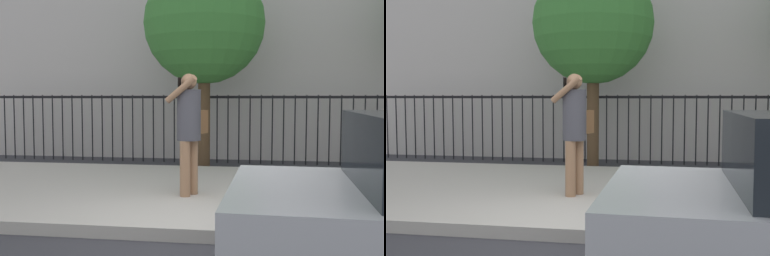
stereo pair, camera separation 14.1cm
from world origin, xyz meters
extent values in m
plane|color=#333338|center=(0.00, 0.00, 0.00)|extent=(60.00, 60.00, 0.00)
cube|color=#B2ADA3|center=(0.00, 2.20, 0.07)|extent=(28.00, 4.40, 0.15)
cube|color=black|center=(0.00, 5.90, 1.55)|extent=(12.00, 0.04, 0.06)
cylinder|color=black|center=(-6.00, 5.90, 0.80)|extent=(0.03, 0.03, 1.60)
cylinder|color=black|center=(-5.74, 5.90, 0.80)|extent=(0.03, 0.03, 1.60)
cylinder|color=black|center=(-5.49, 5.90, 0.80)|extent=(0.03, 0.03, 1.60)
cylinder|color=black|center=(-5.23, 5.90, 0.80)|extent=(0.03, 0.03, 1.60)
cylinder|color=black|center=(-4.98, 5.90, 0.80)|extent=(0.03, 0.03, 1.60)
cylinder|color=black|center=(-4.72, 5.90, 0.80)|extent=(0.03, 0.03, 1.60)
cylinder|color=black|center=(-4.47, 5.90, 0.80)|extent=(0.03, 0.03, 1.60)
cylinder|color=black|center=(-4.21, 5.90, 0.80)|extent=(0.03, 0.03, 1.60)
cylinder|color=black|center=(-3.96, 5.90, 0.80)|extent=(0.03, 0.03, 1.60)
cylinder|color=black|center=(-3.70, 5.90, 0.80)|extent=(0.03, 0.03, 1.60)
cylinder|color=black|center=(-3.45, 5.90, 0.80)|extent=(0.03, 0.03, 1.60)
cylinder|color=black|center=(-3.19, 5.90, 0.80)|extent=(0.03, 0.03, 1.60)
cylinder|color=black|center=(-2.94, 5.90, 0.80)|extent=(0.03, 0.03, 1.60)
cylinder|color=black|center=(-2.68, 5.90, 0.80)|extent=(0.03, 0.03, 1.60)
cylinder|color=black|center=(-2.43, 5.90, 0.80)|extent=(0.03, 0.03, 1.60)
cylinder|color=black|center=(-2.17, 5.90, 0.80)|extent=(0.03, 0.03, 1.60)
cylinder|color=black|center=(-1.91, 5.90, 0.80)|extent=(0.03, 0.03, 1.60)
cylinder|color=black|center=(-1.66, 5.90, 0.80)|extent=(0.03, 0.03, 1.60)
cylinder|color=black|center=(-1.40, 5.90, 0.80)|extent=(0.03, 0.03, 1.60)
cylinder|color=black|center=(-1.15, 5.90, 0.80)|extent=(0.03, 0.03, 1.60)
cylinder|color=black|center=(-0.89, 5.90, 0.80)|extent=(0.03, 0.03, 1.60)
cylinder|color=black|center=(-0.64, 5.90, 0.80)|extent=(0.03, 0.03, 1.60)
cylinder|color=black|center=(-0.38, 5.90, 0.80)|extent=(0.03, 0.03, 1.60)
cylinder|color=black|center=(-0.13, 5.90, 0.80)|extent=(0.03, 0.03, 1.60)
cylinder|color=black|center=(0.13, 5.90, 0.80)|extent=(0.03, 0.03, 1.60)
cylinder|color=black|center=(0.38, 5.90, 0.80)|extent=(0.03, 0.03, 1.60)
cylinder|color=black|center=(0.64, 5.90, 0.80)|extent=(0.03, 0.03, 1.60)
cylinder|color=black|center=(0.89, 5.90, 0.80)|extent=(0.03, 0.03, 1.60)
cylinder|color=black|center=(1.15, 5.90, 0.80)|extent=(0.03, 0.03, 1.60)
cylinder|color=black|center=(1.40, 5.90, 0.80)|extent=(0.03, 0.03, 1.60)
cylinder|color=black|center=(1.66, 5.90, 0.80)|extent=(0.03, 0.03, 1.60)
cylinder|color=black|center=(1.91, 5.90, 0.80)|extent=(0.03, 0.03, 1.60)
cylinder|color=black|center=(2.17, 5.90, 0.80)|extent=(0.03, 0.03, 1.60)
cylinder|color=black|center=(2.43, 5.90, 0.80)|extent=(0.03, 0.03, 1.60)
cylinder|color=black|center=(2.68, 5.90, 0.80)|extent=(0.03, 0.03, 1.60)
cylinder|color=black|center=(2.94, 5.90, 0.80)|extent=(0.03, 0.03, 1.60)
cylinder|color=black|center=(3.19, 5.90, 0.80)|extent=(0.03, 0.03, 1.60)
cylinder|color=black|center=(1.16, -0.52, 0.32)|extent=(0.65, 0.24, 0.64)
cylinder|color=#936B4C|center=(-0.44, 1.59, 0.55)|extent=(0.15, 0.15, 0.79)
cylinder|color=#936B4C|center=(-0.36, 1.77, 0.55)|extent=(0.15, 0.15, 0.79)
cylinder|color=#3F3F47|center=(-0.40, 1.68, 1.30)|extent=(0.45, 0.45, 0.72)
sphere|color=#936B4C|center=(-0.40, 1.68, 1.78)|extent=(0.22, 0.22, 0.22)
cylinder|color=#936B4C|center=(-0.48, 1.50, 1.67)|extent=(0.49, 0.29, 0.39)
cylinder|color=#936B4C|center=(-0.32, 1.86, 1.28)|extent=(0.09, 0.09, 0.55)
cube|color=black|center=(-0.52, 1.57, 1.76)|extent=(0.04, 0.07, 0.15)
cube|color=brown|center=(-0.29, 1.92, 1.20)|extent=(0.26, 0.32, 0.34)
cylinder|color=#4C3823|center=(-0.57, 4.90, 1.20)|extent=(0.26, 0.26, 2.40)
sphere|color=#387A33|center=(-0.57, 4.90, 3.10)|extent=(2.55, 2.55, 2.55)
camera|label=1|loc=(0.59, -4.69, 1.57)|focal=42.49mm
camera|label=2|loc=(0.72, -4.67, 1.57)|focal=42.49mm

